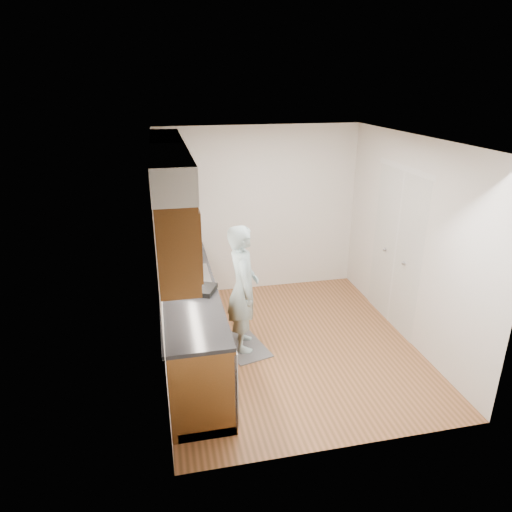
{
  "coord_description": "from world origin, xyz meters",
  "views": [
    {
      "loc": [
        -1.44,
        -4.71,
        3.09
      ],
      "look_at": [
        -0.37,
        0.25,
        1.12
      ],
      "focal_mm": 32.0,
      "sensor_mm": 36.0,
      "label": 1
    }
  ],
  "objects": [
    {
      "name": "ceiling",
      "position": [
        0.0,
        0.0,
        2.5
      ],
      "size": [
        3.5,
        3.5,
        0.0
      ],
      "primitive_type": "plane",
      "rotation": [
        3.14,
        0.0,
        0.0
      ],
      "color": "white",
      "rests_on": "wall_left"
    },
    {
      "name": "wall_right",
      "position": [
        1.5,
        0.0,
        1.25
      ],
      "size": [
        0.02,
        3.5,
        2.5
      ],
      "primitive_type": "cube",
      "color": "silver",
      "rests_on": "floor"
    },
    {
      "name": "soda_can",
      "position": [
        -1.13,
        0.6,
        1.0
      ],
      "size": [
        0.07,
        0.07,
        0.13
      ],
      "primitive_type": "cylinder",
      "rotation": [
        0.0,
        0.0,
        0.03
      ],
      "color": "#A32F1C",
      "rests_on": "counter"
    },
    {
      "name": "person",
      "position": [
        -0.57,
        0.08,
        0.89
      ],
      "size": [
        0.47,
        0.66,
        1.76
      ],
      "primitive_type": "imported",
      "rotation": [
        0.0,
        0.0,
        1.48
      ],
      "color": "#9AB7BB",
      "rests_on": "floor_mat"
    },
    {
      "name": "wall_left",
      "position": [
        -1.5,
        0.0,
        1.25
      ],
      "size": [
        0.02,
        3.5,
        2.5
      ],
      "primitive_type": "cube",
      "color": "silver",
      "rests_on": "floor"
    },
    {
      "name": "counter",
      "position": [
        -1.2,
        -0.0,
        0.49
      ],
      "size": [
        0.64,
        2.8,
        1.3
      ],
      "color": "brown",
      "rests_on": "floor"
    },
    {
      "name": "floor_mat",
      "position": [
        -0.57,
        0.08,
        0.01
      ],
      "size": [
        0.62,
        0.84,
        0.01
      ],
      "primitive_type": "cube",
      "rotation": [
        0.0,
        0.0,
        0.26
      ],
      "color": "slate",
      "rests_on": "floor"
    },
    {
      "name": "steel_can",
      "position": [
        -1.08,
        0.59,
        1.0
      ],
      "size": [
        0.09,
        0.09,
        0.13
      ],
      "primitive_type": "cylinder",
      "rotation": [
        0.0,
        0.0,
        -0.41
      ],
      "color": "#A5A5AA",
      "rests_on": "counter"
    },
    {
      "name": "floor",
      "position": [
        0.0,
        0.0,
        0.0
      ],
      "size": [
        3.5,
        3.5,
        0.0
      ],
      "primitive_type": "plane",
      "color": "#9C603B",
      "rests_on": "ground"
    },
    {
      "name": "soap_bottle_a",
      "position": [
        -1.16,
        0.68,
        1.08
      ],
      "size": [
        0.13,
        0.13,
        0.29
      ],
      "primitive_type": "imported",
      "rotation": [
        0.0,
        0.0,
        -0.22
      ],
      "color": "silver",
      "rests_on": "counter"
    },
    {
      "name": "soap_bottle_b",
      "position": [
        -1.21,
        0.92,
        1.04
      ],
      "size": [
        0.11,
        0.12,
        0.2
      ],
      "primitive_type": "imported",
      "rotation": [
        0.0,
        0.0,
        -0.32
      ],
      "color": "silver",
      "rests_on": "counter"
    },
    {
      "name": "wall_back",
      "position": [
        0.0,
        1.75,
        1.25
      ],
      "size": [
        3.0,
        0.02,
        2.5
      ],
      "primitive_type": "cube",
      "color": "silver",
      "rests_on": "floor"
    },
    {
      "name": "closet_door",
      "position": [
        1.49,
        0.3,
        1.02
      ],
      "size": [
        0.02,
        1.22,
        2.05
      ],
      "primitive_type": "cube",
      "color": "white",
      "rests_on": "wall_right"
    },
    {
      "name": "upper_cabinets",
      "position": [
        -1.33,
        0.05,
        1.95
      ],
      "size": [
        0.47,
        2.8,
        1.21
      ],
      "color": "brown",
      "rests_on": "wall_left"
    },
    {
      "name": "soap_bottle_c",
      "position": [
        -1.08,
        0.92,
        1.02
      ],
      "size": [
        0.17,
        0.17,
        0.15
      ],
      "primitive_type": "imported",
      "rotation": [
        0.0,
        0.0,
        0.76
      ],
      "color": "silver",
      "rests_on": "counter"
    },
    {
      "name": "dish_rack",
      "position": [
        -1.11,
        -0.2,
        0.97
      ],
      "size": [
        0.44,
        0.41,
        0.05
      ],
      "primitive_type": "cube",
      "rotation": [
        0.0,
        0.0,
        -0.43
      ],
      "color": "black",
      "rests_on": "counter"
    }
  ]
}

